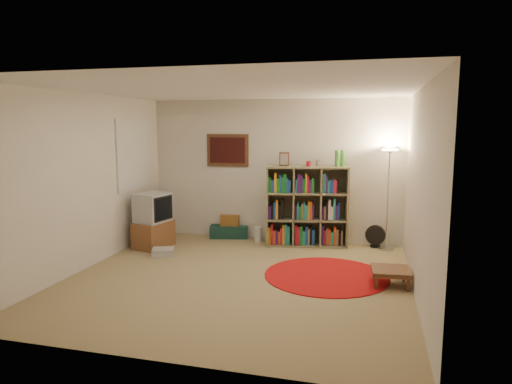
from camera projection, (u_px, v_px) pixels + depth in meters
room at (234, 185)px, 6.00m from camera, size 4.54×4.54×2.54m
bookshelf at (306, 208)px, 7.75m from camera, size 1.41×0.64×1.64m
floor_lamp at (389, 164)px, 7.38m from camera, size 0.40×0.40×1.71m
floor_fan at (375, 236)px, 7.68m from camera, size 0.34×0.21×0.38m
tv_stand at (153, 221)px, 7.66m from camera, size 0.57×0.72×0.93m
dvd_box at (163, 252)px, 7.23m from camera, size 0.41×0.38×0.11m
suitcase at (229, 231)px, 8.45m from camera, size 0.77×0.59×0.22m
wicker_basket at (230, 220)px, 8.39m from camera, size 0.38×0.31×0.19m
paper_towel at (258, 234)px, 8.07m from camera, size 0.14×0.14×0.27m
red_rug at (326, 275)px, 6.24m from camera, size 1.69×1.69×0.02m
side_table at (391, 272)px, 5.85m from camera, size 0.51×0.51×0.22m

